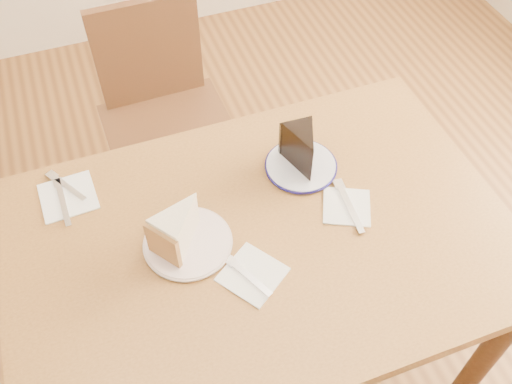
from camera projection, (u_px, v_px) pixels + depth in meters
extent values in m
plane|color=#482A13|center=(259.00, 362.00, 1.93)|extent=(4.00, 4.00, 0.00)
cube|color=#553617|center=(260.00, 241.00, 1.36)|extent=(1.20, 0.80, 0.04)
cylinder|color=black|center=(486.00, 357.00, 1.57)|extent=(0.06, 0.06, 0.71)
cylinder|color=black|center=(55.00, 274.00, 1.74)|extent=(0.06, 0.06, 0.71)
cylinder|color=black|center=(371.00, 181.00, 1.98)|extent=(0.06, 0.06, 0.71)
cube|color=#331C0F|center=(171.00, 134.00, 1.97)|extent=(0.43, 0.43, 0.04)
cylinder|color=#331C0F|center=(209.00, 135.00, 2.31)|extent=(0.04, 0.04, 0.44)
cylinder|color=#331C0F|center=(120.00, 159.00, 2.22)|extent=(0.04, 0.04, 0.44)
cylinder|color=#331C0F|center=(239.00, 200.00, 2.09)|extent=(0.04, 0.04, 0.44)
cylinder|color=#331C0F|center=(143.00, 229.00, 2.01)|extent=(0.04, 0.04, 0.44)
cube|color=#331C0F|center=(148.00, 52.00, 1.92)|extent=(0.36, 0.04, 0.38)
cylinder|color=silver|center=(188.00, 243.00, 1.33)|extent=(0.20, 0.20, 0.01)
cylinder|color=white|center=(301.00, 166.00, 1.48)|extent=(0.18, 0.18, 0.01)
cube|color=white|center=(253.00, 274.00, 1.28)|extent=(0.17, 0.17, 0.00)
cube|color=white|center=(347.00, 207.00, 1.40)|extent=(0.15, 0.15, 0.00)
cube|color=white|center=(68.00, 197.00, 1.42)|extent=(0.14, 0.14, 0.00)
cube|color=white|center=(248.00, 276.00, 1.27)|extent=(0.07, 0.13, 0.00)
cube|color=silver|center=(349.00, 206.00, 1.40)|extent=(0.03, 0.17, 0.00)
cube|color=silver|center=(67.00, 186.00, 1.44)|extent=(0.08, 0.13, 0.00)
cube|color=silver|center=(63.00, 202.00, 1.41)|extent=(0.02, 0.16, 0.00)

